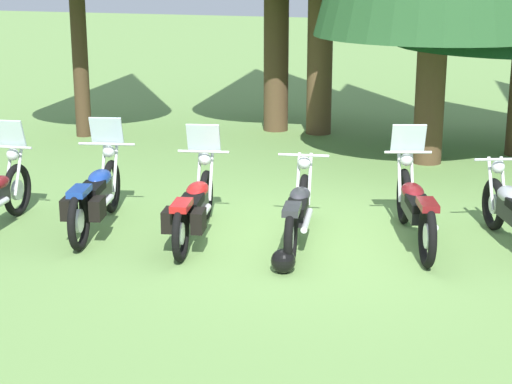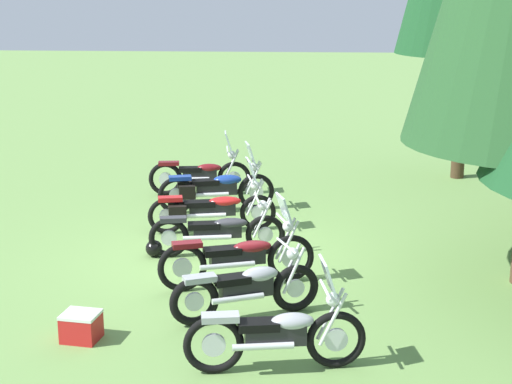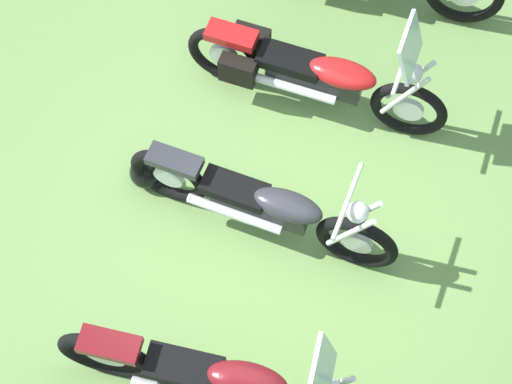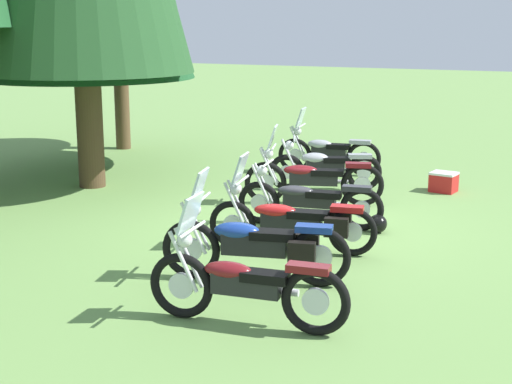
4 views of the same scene
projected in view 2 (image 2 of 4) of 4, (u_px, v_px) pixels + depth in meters
ground_plane at (226, 257)px, 13.44m from camera, size 80.00×80.00×0.00m
motorcycle_0 at (201, 174)px, 17.21m from camera, size 0.66×2.20×1.37m
motorcycle_1 at (215, 188)px, 15.95m from camera, size 0.97×2.30×1.38m
motorcycle_2 at (211, 208)px, 14.66m from camera, size 0.89×2.33×1.35m
motorcycle_3 at (218, 231)px, 13.41m from camera, size 0.71×2.28×0.99m
motorcycle_4 at (240, 256)px, 12.04m from camera, size 0.94×2.33×1.38m
motorcycle_5 at (247, 288)px, 10.89m from camera, size 1.03×2.01×1.00m
motorcycle_6 at (278, 333)px, 9.41m from camera, size 0.67×2.16×1.37m
picnic_cooler at (81, 326)px, 10.29m from camera, size 0.47×0.52×0.37m
dropped_helmet at (154, 248)px, 13.42m from camera, size 0.28×0.28×0.28m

